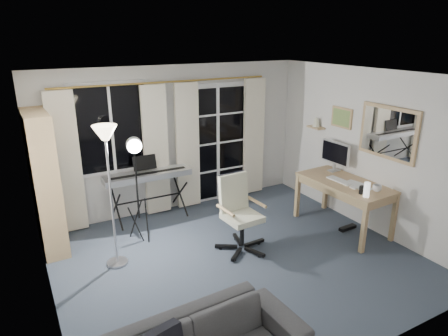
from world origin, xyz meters
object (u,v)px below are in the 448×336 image
at_px(torchiere_lamp, 107,155).
at_px(keyboard_piano, 148,176).
at_px(monitor, 335,154).
at_px(mug, 377,187).
at_px(office_chair, 237,206).
at_px(desk, 345,187).
at_px(bookshelf, 43,187).
at_px(studio_light, 135,158).

bearing_deg(torchiere_lamp, keyboard_piano, 52.23).
distance_m(monitor, mug, 0.98).
height_order(office_chair, desk, office_chair).
bearing_deg(mug, torchiere_lamp, 161.35).
relative_size(bookshelf, keyboard_piano, 1.41).
bearing_deg(keyboard_piano, bookshelf, -172.85).
bearing_deg(desk, office_chair, 167.81).
height_order(keyboard_piano, studio_light, studio_light).
relative_size(keyboard_piano, office_chair, 1.29).
height_order(torchiere_lamp, desk, torchiere_lamp).
height_order(keyboard_piano, desk, keyboard_piano).
bearing_deg(monitor, desk, -116.19).
relative_size(keyboard_piano, monitor, 2.48).
bearing_deg(keyboard_piano, desk, -33.32).
distance_m(keyboard_piano, office_chair, 1.61).
relative_size(bookshelf, torchiere_lamp, 1.04).
bearing_deg(bookshelf, torchiere_lamp, -52.15).
bearing_deg(desk, mug, -81.29).
xyz_separation_m(office_chair, mug, (1.80, -0.79, 0.21)).
height_order(bookshelf, office_chair, bookshelf).
bearing_deg(studio_light, mug, -15.77).
height_order(bookshelf, studio_light, bookshelf).
relative_size(office_chair, desk, 0.72).
xyz_separation_m(torchiere_lamp, keyboard_piano, (0.80, 1.03, -0.74)).
bearing_deg(keyboard_piano, studio_light, -119.01).
relative_size(studio_light, desk, 1.09).
height_order(studio_light, desk, studio_light).
height_order(office_chair, mug, office_chair).
bearing_deg(office_chair, desk, -13.41).
height_order(desk, mug, mug).
xyz_separation_m(keyboard_piano, mug, (2.60, -2.18, 0.08)).
xyz_separation_m(studio_light, monitor, (3.05, -0.62, -0.22)).
bearing_deg(keyboard_piano, mug, -39.39).
xyz_separation_m(keyboard_piano, office_chair, (0.80, -1.40, -0.13)).
height_order(keyboard_piano, mug, keyboard_piano).
distance_m(studio_light, mug, 3.37).
height_order(bookshelf, monitor, bookshelf).
xyz_separation_m(torchiere_lamp, mug, (3.40, -1.15, -0.66)).
distance_m(studio_light, office_chair, 1.53).
bearing_deg(desk, bookshelf, 156.73).
bearing_deg(monitor, keyboard_piano, 152.84).
xyz_separation_m(bookshelf, monitor, (4.20, -1.06, 0.14)).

